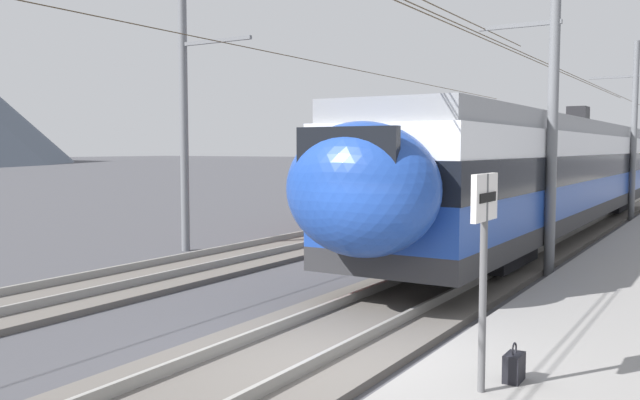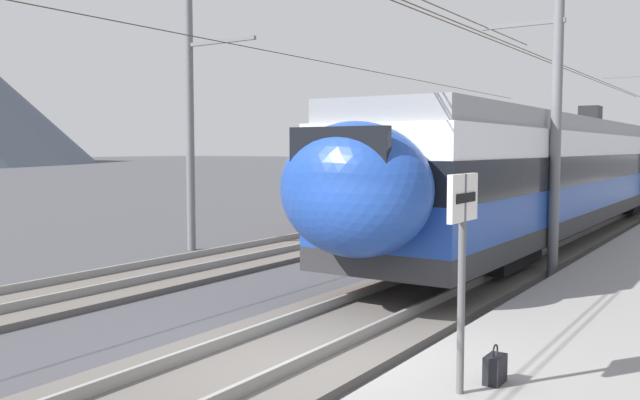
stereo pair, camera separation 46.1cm
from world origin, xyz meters
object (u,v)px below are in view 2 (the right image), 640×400
(train_near_platform, at_px, (558,171))
(train_far_track, at_px, (482,164))
(catenary_mast_far_side, at_px, (194,110))
(handbag_near_sign, at_px, (495,369))
(catenary_mast_mid, at_px, (551,113))
(platform_sign, at_px, (462,234))

(train_near_platform, xyz_separation_m, train_far_track, (9.44, 5.97, -0.00))
(catenary_mast_far_side, relative_size, handbag_near_sign, 98.42)
(catenary_mast_mid, distance_m, handbag_near_sign, 9.29)
(catenary_mast_far_side, height_order, platform_sign, catenary_mast_far_side)
(platform_sign, bearing_deg, catenary_mast_far_side, 55.91)
(handbag_near_sign, bearing_deg, train_near_platform, 11.85)
(handbag_near_sign, bearing_deg, train_far_track, 20.38)
(platform_sign, height_order, handbag_near_sign, platform_sign)
(catenary_mast_mid, bearing_deg, handbag_near_sign, -168.66)
(platform_sign, bearing_deg, train_far_track, 19.58)
(train_far_track, bearing_deg, platform_sign, -160.42)
(train_near_platform, relative_size, train_far_track, 1.12)
(catenary_mast_mid, bearing_deg, train_near_platform, 12.49)
(train_near_platform, distance_m, train_far_track, 11.17)
(train_near_platform, xyz_separation_m, platform_sign, (-15.78, -3.00, -0.17))
(train_near_platform, distance_m, catenary_mast_mid, 7.07)
(train_near_platform, bearing_deg, catenary_mast_far_side, 135.78)
(catenary_mast_mid, xyz_separation_m, platform_sign, (-9.04, -1.50, -1.70))
(platform_sign, distance_m, handbag_near_sign, 1.65)
(catenary_mast_far_side, bearing_deg, handbag_near_sign, -121.77)
(catenary_mast_mid, distance_m, catenary_mast_far_side, 9.69)
(platform_sign, bearing_deg, handbag_near_sign, -22.05)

